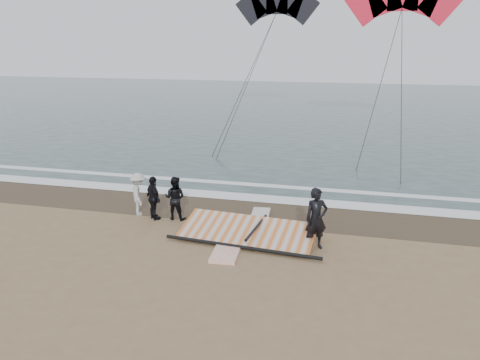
{
  "coord_description": "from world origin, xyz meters",
  "views": [
    {
      "loc": [
        3.21,
        -11.04,
        5.91
      ],
      "look_at": [
        -0.25,
        3.0,
        1.6
      ],
      "focal_mm": 35.0,
      "sensor_mm": 36.0,
      "label": 1
    }
  ],
  "objects_px": {
    "board_cream": "(259,220)",
    "sail_rig": "(246,232)",
    "man_main": "(316,219)",
    "board_white": "(230,243)"
  },
  "relations": [
    {
      "from": "man_main",
      "to": "sail_rig",
      "type": "bearing_deg",
      "value": 147.21
    },
    {
      "from": "board_cream",
      "to": "sail_rig",
      "type": "distance_m",
      "value": 1.48
    },
    {
      "from": "man_main",
      "to": "sail_rig",
      "type": "height_order",
      "value": "man_main"
    },
    {
      "from": "board_white",
      "to": "sail_rig",
      "type": "height_order",
      "value": "sail_rig"
    },
    {
      "from": "man_main",
      "to": "sail_rig",
      "type": "relative_size",
      "value": 0.39
    },
    {
      "from": "sail_rig",
      "to": "board_white",
      "type": "bearing_deg",
      "value": -118.75
    },
    {
      "from": "man_main",
      "to": "board_white",
      "type": "relative_size",
      "value": 0.7
    },
    {
      "from": "man_main",
      "to": "board_white",
      "type": "distance_m",
      "value": 2.67
    },
    {
      "from": "sail_rig",
      "to": "board_cream",
      "type": "bearing_deg",
      "value": 85.49
    },
    {
      "from": "man_main",
      "to": "board_cream",
      "type": "relative_size",
      "value": 0.81
    }
  ]
}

